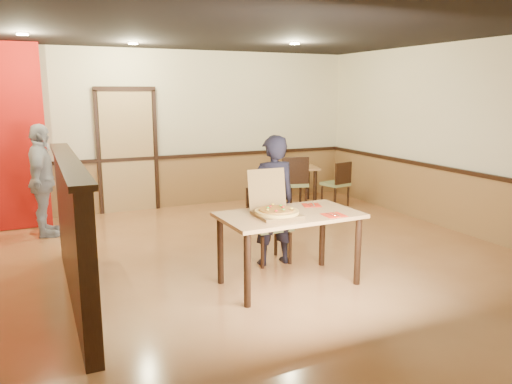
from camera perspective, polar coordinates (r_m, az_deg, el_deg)
floor at (r=6.15m, az=-0.78°, el=-8.34°), size 7.00×7.00×0.00m
ceiling at (r=5.83m, az=-0.86°, el=18.53°), size 7.00×7.00×0.00m
wall_back at (r=9.13m, az=-9.64°, el=7.01°), size 7.00×0.00×7.00m
wall_right at (r=7.89m, az=23.33°, el=5.57°), size 0.00×7.00×7.00m
wainscot_back at (r=9.22m, az=-9.40°, el=1.11°), size 7.00×0.04×0.90m
chair_rail_back at (r=9.13m, az=-9.46°, el=3.99°), size 7.00×0.06×0.06m
wainscot_right at (r=8.01m, az=22.65°, el=-1.20°), size 0.04×7.00×0.90m
chair_rail_right at (r=7.91m, az=22.81°, el=2.11°), size 0.06×7.00×0.06m
back_door at (r=8.96m, az=-14.47°, el=4.48°), size 0.90×0.06×2.10m
booth_partition at (r=5.29m, az=-20.22°, el=-4.01°), size 0.20×3.10×1.44m
spot_a at (r=7.14m, az=-25.15°, el=16.02°), size 0.14×0.14×0.02m
spot_b at (r=7.98m, az=-13.86°, el=16.15°), size 0.14×0.14×0.02m
spot_c at (r=7.78m, az=4.46°, el=16.57°), size 0.14×0.14×0.02m
main_table at (r=5.39m, az=3.82°, el=-3.59°), size 1.52×0.90×0.80m
diner_chair at (r=6.19m, az=1.27°, el=-3.36°), size 0.46×0.46×0.92m
side_chair_left at (r=8.73m, az=4.28°, el=1.23°), size 0.60×0.60×0.98m
side_chair_right at (r=9.23m, az=9.34°, el=1.14°), size 0.49×0.49×0.83m
side_table at (r=9.49m, az=4.99°, el=1.90°), size 0.77×0.77×0.68m
diner at (r=5.99m, az=1.93°, el=-1.00°), size 0.59×0.40×1.58m
passerby at (r=7.79m, az=-23.23°, el=1.18°), size 0.54×1.01×1.63m
pizza_box at (r=5.26m, az=2.18°, el=-2.04°), size 0.45×0.52×0.46m
pizza at (r=5.22m, az=2.41°, el=-2.28°), size 0.51×0.51×0.03m
napkin_near at (r=5.33m, az=8.89°, el=-2.61°), size 0.22×0.22×0.01m
napkin_far at (r=5.75m, az=6.36°, el=-1.50°), size 0.25×0.25×0.01m
condiment at (r=9.62m, az=5.07°, el=3.53°), size 0.06×0.06×0.16m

